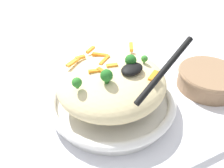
{
  "coord_description": "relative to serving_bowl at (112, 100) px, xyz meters",
  "views": [
    {
      "loc": [
        -0.29,
        -0.3,
        0.41
      ],
      "look_at": [
        0.0,
        0.0,
        0.08
      ],
      "focal_mm": 35.81,
      "sensor_mm": 36.0,
      "label": 1
    }
  ],
  "objects": [
    {
      "name": "broccoli_floret_0",
      "position": [
        0.07,
        -0.03,
        0.11
      ],
      "size": [
        0.02,
        0.02,
        0.02
      ],
      "color": "#377928",
      "rests_on": "pasta_mound"
    },
    {
      "name": "pasta_mound",
      "position": [
        0.0,
        0.0,
        0.06
      ],
      "size": [
        0.27,
        0.25,
        0.09
      ],
      "primitive_type": "ellipsoid",
      "color": "beige",
      "rests_on": "serving_bowl"
    },
    {
      "name": "serving_bowl",
      "position": [
        0.0,
        0.0,
        0.0
      ],
      "size": [
        0.32,
        0.32,
        0.04
      ],
      "color": "white",
      "rests_on": "ground_plane"
    },
    {
      "name": "carrot_piece_3",
      "position": [
        0.02,
        0.06,
        0.1
      ],
      "size": [
        0.03,
        0.04,
        0.01
      ],
      "primitive_type": "cube",
      "rotation": [
        0.0,
        0.0,
        2.09
      ],
      "color": "orange",
      "rests_on": "pasta_mound"
    },
    {
      "name": "carrot_piece_7",
      "position": [
        0.1,
        0.03,
        0.1
      ],
      "size": [
        0.04,
        0.04,
        0.01
      ],
      "primitive_type": "cube",
      "rotation": [
        0.0,
        0.0,
        3.92
      ],
      "color": "orange",
      "rests_on": "pasta_mound"
    },
    {
      "name": "carrot_piece_5",
      "position": [
        -0.02,
        0.09,
        0.1
      ],
      "size": [
        0.03,
        0.02,
        0.01
      ],
      "primitive_type": "cube",
      "rotation": [
        0.0,
        0.0,
        6.02
      ],
      "color": "orange",
      "rests_on": "pasta_mound"
    },
    {
      "name": "serving_spoon",
      "position": [
        0.02,
        -0.07,
        0.12
      ],
      "size": [
        0.16,
        0.11,
        0.09
      ],
      "color": "black",
      "rests_on": "pasta_mound"
    },
    {
      "name": "ground_plane",
      "position": [
        0.0,
        0.0,
        -0.02
      ],
      "size": [
        2.4,
        2.4,
        0.0
      ],
      "primitive_type": "plane",
      "color": "silver"
    },
    {
      "name": "broccoli_floret_1",
      "position": [
        -0.05,
        -0.03,
        0.12
      ],
      "size": [
        0.03,
        0.03,
        0.03
      ],
      "color": "#205B1C",
      "rests_on": "pasta_mound"
    },
    {
      "name": "carrot_piece_4",
      "position": [
        0.0,
        -0.0,
        0.11
      ],
      "size": [
        0.03,
        0.02,
        0.01
      ],
      "primitive_type": "cube",
      "rotation": [
        0.0,
        0.0,
        2.59
      ],
      "color": "orange",
      "rests_on": "pasta_mound"
    },
    {
      "name": "broccoli_floret_3",
      "position": [
        -0.1,
        -0.0,
        0.11
      ],
      "size": [
        0.02,
        0.02,
        0.02
      ],
      "color": "#296820",
      "rests_on": "pasta_mound"
    },
    {
      "name": "carrot_piece_9",
      "position": [
        -0.05,
        0.08,
        0.1
      ],
      "size": [
        0.04,
        0.02,
        0.01
      ],
      "primitive_type": "cube",
      "rotation": [
        0.0,
        0.0,
        3.38
      ],
      "color": "orange",
      "rests_on": "pasta_mound"
    },
    {
      "name": "carrot_piece_6",
      "position": [
        0.04,
        -0.08,
        0.1
      ],
      "size": [
        0.04,
        0.02,
        0.01
      ],
      "primitive_type": "cube",
      "rotation": [
        0.0,
        0.0,
        3.41
      ],
      "color": "orange",
      "rests_on": "pasta_mound"
    },
    {
      "name": "carrot_piece_0",
      "position": [
        -0.04,
        0.01,
        0.11
      ],
      "size": [
        0.03,
        0.02,
        0.01
      ],
      "primitive_type": "cube",
      "rotation": [
        0.0,
        0.0,
        2.53
      ],
      "color": "orange",
      "rests_on": "pasta_mound"
    },
    {
      "name": "broccoli_floret_2",
      "position": [
        0.03,
        -0.03,
        0.12
      ],
      "size": [
        0.03,
        0.03,
        0.03
      ],
      "color": "#205B1C",
      "rests_on": "pasta_mound"
    },
    {
      "name": "carrot_piece_8",
      "position": [
        -0.03,
        -0.01,
        0.11
      ],
      "size": [
        0.01,
        0.04,
        0.01
      ],
      "primitive_type": "cube",
      "rotation": [
        0.0,
        0.0,
        4.7
      ],
      "color": "orange",
      "rests_on": "pasta_mound"
    },
    {
      "name": "carrot_piece_1",
      "position": [
        0.01,
        0.03,
        0.1
      ],
      "size": [
        0.04,
        0.02,
        0.01
      ],
      "primitive_type": "cube",
      "rotation": [
        0.0,
        0.0,
        0.35
      ],
      "color": "orange",
      "rests_on": "pasta_mound"
    },
    {
      "name": "companion_bowl",
      "position": [
        0.26,
        -0.13,
        0.01
      ],
      "size": [
        0.18,
        0.18,
        0.05
      ],
      "color": "#8C6B4C",
      "rests_on": "ground_plane"
    },
    {
      "name": "carrot_piece_2",
      "position": [
        0.02,
        0.1,
        0.1
      ],
      "size": [
        0.03,
        0.02,
        0.01
      ],
      "primitive_type": "cube",
      "rotation": [
        0.0,
        0.0,
        3.46
      ],
      "color": "orange",
      "rests_on": "pasta_mound"
    }
  ]
}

